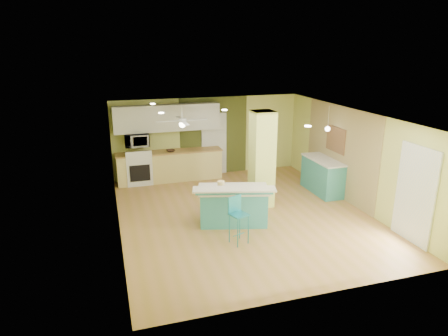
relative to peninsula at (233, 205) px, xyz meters
The scene contains 23 objects.
floor 0.70m from the peninsula, 41.36° to the left, with size 6.00×7.00×0.01m, color #A27939.
ceiling 2.11m from the peninsula, 41.36° to the left, with size 6.00×7.00×0.01m, color white.
wall_back 3.95m from the peninsula, 84.16° to the left, with size 6.00×0.01×2.50m, color #C9D06F.
wall_front 3.28m from the peninsula, 82.89° to the right, with size 6.00×0.01×2.50m, color #C9D06F.
wall_left 2.75m from the peninsula, behind, with size 0.01×7.00×2.50m, color #C9D06F.
wall_right 3.51m from the peninsula, ahead, with size 0.01×7.00×2.50m, color #C9D06F.
wood_panel 3.60m from the peninsula, 15.64° to the left, with size 0.02×3.40×2.50m, color #907C52.
olive_accent 3.96m from the peninsula, 81.20° to the left, with size 2.20×0.02×2.50m, color #454B1E.
interior_door 3.89m from the peninsula, 81.13° to the left, with size 0.82×0.05×2.00m, color silver.
french_door 3.93m from the peninsula, 30.14° to the right, with size 0.04×1.08×2.10m, color white.
column 1.56m from the peninsula, 39.05° to the left, with size 0.55×0.55×2.50m, color #CAD763.
kitchen_run 3.66m from the peninsula, 104.33° to the left, with size 3.25×0.63×0.94m.
stove 3.99m from the peninsula, 117.69° to the left, with size 0.76×0.66×1.08m.
upper_cabinets 4.06m from the peninsula, 103.88° to the left, with size 3.20×0.34×0.80m, color silver.
microwave 4.10m from the peninsula, 117.62° to the left, with size 0.70×0.48×0.39m, color white.
ceiling_fan 2.94m from the peninsula, 106.75° to the left, with size 1.41×1.41×0.61m.
pendant_lamp 3.54m from the peninsula, 19.82° to the left, with size 0.14×0.14×0.69m.
wall_decor 3.71m from the peninsula, 18.85° to the left, with size 0.03×0.90×0.70m, color brown.
peninsula is the anchor object (origin of this frame).
bar_stool 0.99m from the peninsula, 103.62° to the right, with size 0.44×0.44×1.03m.
side_counter 3.33m from the peninsula, 21.89° to the left, with size 0.65×1.53×0.98m.
fruit_bowl 3.61m from the peninsula, 104.27° to the left, with size 0.26×0.26×0.07m, color #392317.
canister 0.57m from the peninsula, 152.34° to the left, with size 0.16×0.16×0.17m, color yellow.
Camera 1 is at (-3.14, -8.61, 4.05)m, focal length 32.00 mm.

